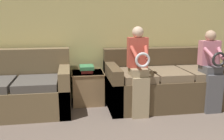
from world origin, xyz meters
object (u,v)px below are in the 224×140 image
child_right_seated (211,67)px  book_stack (87,69)px  couch_side (17,91)px  couch_main (165,84)px  side_shelf (88,87)px  child_left_seated (139,68)px

child_right_seated → book_stack: bearing=160.7°
couch_side → child_right_seated: (2.90, -0.42, 0.35)m
child_right_seated → couch_side: bearing=171.7°
couch_main → side_shelf: bearing=170.0°
couch_main → child_right_seated: bearing=-36.2°
couch_main → child_right_seated: 0.78m
couch_side → side_shelf: couch_side is taller
child_right_seated → side_shelf: (-1.82, 0.63, -0.40)m
child_left_seated → book_stack: size_ratio=4.45×
child_left_seated → side_shelf: child_left_seated is taller
child_left_seated → side_shelf: 1.03m
book_stack → couch_main: bearing=-10.2°
couch_side → couch_main: bearing=-0.3°
couch_side → child_right_seated: bearing=-8.3°
side_shelf → couch_main: bearing=-10.0°
child_left_seated → couch_main: bearing=35.9°
couch_side → child_right_seated: size_ratio=1.31×
couch_main → child_left_seated: child_left_seated is taller
couch_side → book_stack: bearing=11.4°
couch_main → book_stack: 1.31m
child_left_seated → side_shelf: size_ratio=2.45×
couch_main → child_left_seated: size_ratio=1.49×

